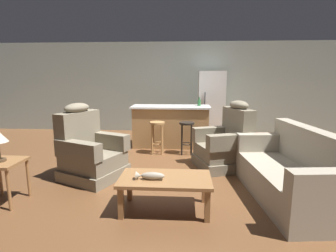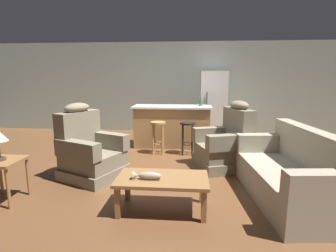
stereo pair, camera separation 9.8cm
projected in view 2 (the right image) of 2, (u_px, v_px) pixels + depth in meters
The scene contains 13 objects.
ground_plane at pixel (167, 164), 4.88m from camera, with size 12.00×12.00×0.00m.
back_wall at pixel (176, 88), 7.70m from camera, with size 12.00×0.05×2.60m.
coffee_table at pixel (162, 182), 3.15m from camera, with size 1.10×0.60×0.42m.
fish_figurine at pixel (147, 176), 3.08m from camera, with size 0.34×0.10×0.10m.
couch at pixel (291, 175), 3.44m from camera, with size 1.02×1.97×0.94m.
recliner_near_lamp at pixel (89, 151), 4.22m from camera, with size 1.11×1.11×1.20m.
recliner_near_island at pixel (226, 144), 4.66m from camera, with size 1.07×1.07×1.20m.
end_table at pixel (2, 167), 3.37m from camera, with size 0.48×0.48×0.56m.
kitchen_island at pixel (172, 126), 6.11m from camera, with size 1.80×0.70×0.95m.
bar_stool_left at pixel (158, 132), 5.52m from camera, with size 0.32×0.32×0.68m.
bar_stool_right at pixel (188, 132), 5.47m from camera, with size 0.32×0.32×0.68m.
refrigerator at pixel (213, 104), 7.13m from camera, with size 0.70×0.69×1.76m.
bottle_tall_green at pixel (201, 103), 6.01m from camera, with size 0.08×0.08×0.20m.
Camera 2 is at (0.42, -4.64, 1.61)m, focal length 28.00 mm.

